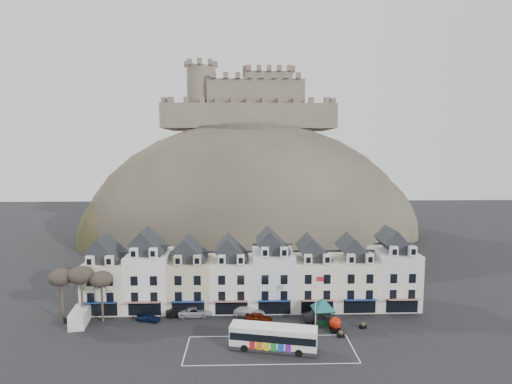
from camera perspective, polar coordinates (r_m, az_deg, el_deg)
ground at (r=55.28m, az=-0.16°, el=-22.17°), size 300.00×300.00×0.00m
coach_bay_markings at (r=56.46m, az=1.99°, el=-21.53°), size 22.00×7.50×0.01m
townhouse_terrace at (r=67.91m, az=-0.38°, el=-11.76°), size 54.40×9.35×11.80m
castle_hill at (r=120.45m, az=-0.38°, el=-6.29°), size 100.00×76.00×68.00m
castle at (r=125.30m, az=-0.81°, el=12.63°), size 50.20×22.20×22.00m
tree_left_far at (r=68.13m, az=-26.10°, el=-10.95°), size 3.61×3.61×8.24m
tree_left_mid at (r=66.87m, az=-23.73°, el=-10.86°), size 3.78×3.78×8.64m
tree_left_near at (r=66.01m, az=-21.24°, el=-11.59°), size 3.43×3.43×7.84m
bus at (r=55.60m, az=2.51°, el=-19.94°), size 11.68×4.91×3.21m
bus_shelter at (r=63.02m, az=9.50°, el=-15.48°), size 6.20×6.20×3.95m
red_buoy at (r=61.65m, az=11.27°, el=-18.02°), size 1.72×1.72×2.13m
flagpole at (r=60.78m, az=8.62°, el=-14.74°), size 1.17×0.19×8.07m
white_van at (r=68.01m, az=-23.85°, el=-16.01°), size 2.92×5.32×2.30m
planter_west at (r=60.43m, az=12.00°, el=-19.21°), size 1.03×0.68×0.97m
planter_east at (r=63.70m, az=15.03°, el=-17.91°), size 1.05×0.71×0.96m
car_navy at (r=65.94m, az=-15.09°, el=-16.91°), size 3.81×2.28×1.22m
car_black at (r=66.57m, az=-10.77°, el=-16.46°), size 4.60×2.25×1.45m
car_silver at (r=66.24m, az=-8.68°, el=-16.52°), size 5.43×2.81×1.49m
car_white at (r=65.76m, az=-1.10°, el=-16.59°), size 5.79×4.01×1.56m
car_maroon at (r=63.52m, az=0.37°, el=-17.52°), size 4.43×2.90×1.40m
car_charcoal at (r=64.45m, az=8.96°, el=-17.18°), size 4.66×1.75×1.52m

